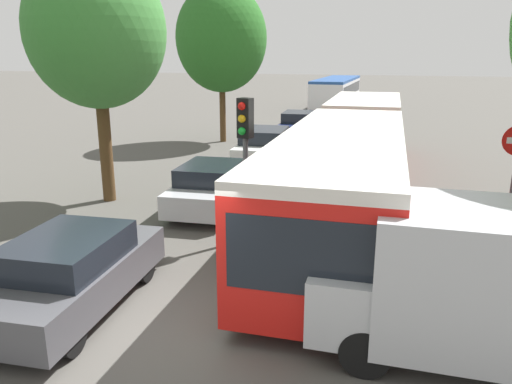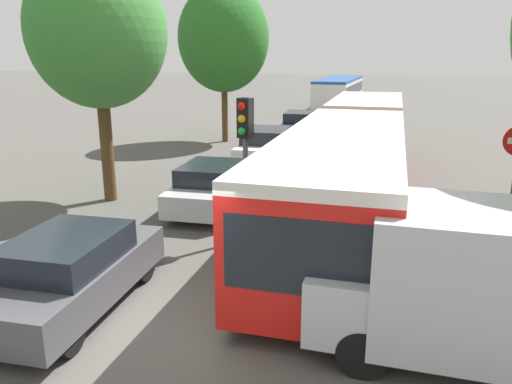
{
  "view_description": "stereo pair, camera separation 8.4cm",
  "coord_description": "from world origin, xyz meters",
  "px_view_note": "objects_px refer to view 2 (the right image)",
  "views": [
    {
      "loc": [
        3.38,
        -6.69,
        4.37
      ],
      "look_at": [
        0.2,
        4.21,
        1.2
      ],
      "focal_mm": 35.0,
      "sensor_mm": 36.0,
      "label": 1
    },
    {
      "loc": [
        3.46,
        -6.67,
        4.37
      ],
      "look_at": [
        0.2,
        4.21,
        1.2
      ],
      "focal_mm": 35.0,
      "sensor_mm": 36.0,
      "label": 2
    }
  ],
  "objects_px": {
    "queued_car_graphite": "(71,272)",
    "queued_car_navy": "(301,125)",
    "city_bus_rear": "(339,91)",
    "traffic_light": "(245,138)",
    "queued_car_silver": "(212,186)",
    "tree_left_far": "(224,38)",
    "tree_left_mid": "(97,32)",
    "queued_car_white": "(266,146)",
    "articulated_bus": "(355,151)",
    "white_van": "(506,285)"
  },
  "relations": [
    {
      "from": "queued_car_graphite",
      "to": "queued_car_silver",
      "type": "xyz_separation_m",
      "value": [
        0.2,
        6.14,
        -0.02
      ]
    },
    {
      "from": "traffic_light",
      "to": "city_bus_rear",
      "type": "bearing_deg",
      "value": -162.31
    },
    {
      "from": "queued_car_graphite",
      "to": "queued_car_silver",
      "type": "height_order",
      "value": "queued_car_graphite"
    },
    {
      "from": "queued_car_white",
      "to": "queued_car_navy",
      "type": "xyz_separation_m",
      "value": [
        0.06,
        6.65,
        -0.03
      ]
    },
    {
      "from": "queued_car_silver",
      "to": "tree_left_far",
      "type": "height_order",
      "value": "tree_left_far"
    },
    {
      "from": "queued_car_graphite",
      "to": "queued_car_navy",
      "type": "relative_size",
      "value": 0.99
    },
    {
      "from": "queued_car_navy",
      "to": "white_van",
      "type": "xyz_separation_m",
      "value": [
        6.76,
        -18.67,
        0.52
      ]
    },
    {
      "from": "traffic_light",
      "to": "tree_left_far",
      "type": "xyz_separation_m",
      "value": [
        -5.29,
        13.03,
        2.55
      ]
    },
    {
      "from": "queued_car_graphite",
      "to": "tree_left_mid",
      "type": "height_order",
      "value": "tree_left_mid"
    },
    {
      "from": "city_bus_rear",
      "to": "queued_car_navy",
      "type": "relative_size",
      "value": 2.7
    },
    {
      "from": "queued_car_silver",
      "to": "tree_left_far",
      "type": "distance_m",
      "value": 12.31
    },
    {
      "from": "tree_left_mid",
      "to": "articulated_bus",
      "type": "bearing_deg",
      "value": 17.61
    },
    {
      "from": "queued_car_navy",
      "to": "queued_car_silver",
      "type": "bearing_deg",
      "value": 176.49
    },
    {
      "from": "white_van",
      "to": "traffic_light",
      "type": "relative_size",
      "value": 1.48
    },
    {
      "from": "city_bus_rear",
      "to": "queued_car_silver",
      "type": "bearing_deg",
      "value": -178.71
    },
    {
      "from": "queued_car_graphite",
      "to": "tree_left_far",
      "type": "xyz_separation_m",
      "value": [
        -3.41,
        17.07,
        4.34
      ]
    },
    {
      "from": "queued_car_white",
      "to": "traffic_light",
      "type": "bearing_deg",
      "value": -171.62
    },
    {
      "from": "queued_car_silver",
      "to": "queued_car_white",
      "type": "xyz_separation_m",
      "value": [
        -0.12,
        6.25,
        0.06
      ]
    },
    {
      "from": "queued_car_silver",
      "to": "white_van",
      "type": "distance_m",
      "value": 8.85
    },
    {
      "from": "queued_car_silver",
      "to": "articulated_bus",
      "type": "bearing_deg",
      "value": -62.6
    },
    {
      "from": "queued_car_graphite",
      "to": "queued_car_white",
      "type": "height_order",
      "value": "queued_car_white"
    },
    {
      "from": "queued_car_white",
      "to": "queued_car_navy",
      "type": "distance_m",
      "value": 6.65
    },
    {
      "from": "city_bus_rear",
      "to": "traffic_light",
      "type": "distance_m",
      "value": 30.65
    },
    {
      "from": "queued_car_white",
      "to": "tree_left_far",
      "type": "relative_size",
      "value": 0.57
    },
    {
      "from": "city_bus_rear",
      "to": "tree_left_far",
      "type": "distance_m",
      "value": 18.25
    },
    {
      "from": "articulated_bus",
      "to": "tree_left_far",
      "type": "bearing_deg",
      "value": -140.76
    },
    {
      "from": "queued_car_silver",
      "to": "tree_left_mid",
      "type": "distance_m",
      "value": 5.44
    },
    {
      "from": "articulated_bus",
      "to": "traffic_light",
      "type": "height_order",
      "value": "traffic_light"
    },
    {
      "from": "city_bus_rear",
      "to": "queued_car_silver",
      "type": "distance_m",
      "value": 28.49
    },
    {
      "from": "queued_car_graphite",
      "to": "queued_car_silver",
      "type": "bearing_deg",
      "value": -5.68
    },
    {
      "from": "queued_car_silver",
      "to": "city_bus_rear",
      "type": "bearing_deg",
      "value": -3.5
    },
    {
      "from": "traffic_light",
      "to": "queued_car_graphite",
      "type": "bearing_deg",
      "value": -10.68
    },
    {
      "from": "articulated_bus",
      "to": "queued_car_white",
      "type": "height_order",
      "value": "articulated_bus"
    },
    {
      "from": "tree_left_mid",
      "to": "tree_left_far",
      "type": "height_order",
      "value": "tree_left_far"
    },
    {
      "from": "traffic_light",
      "to": "tree_left_far",
      "type": "distance_m",
      "value": 14.29
    },
    {
      "from": "white_van",
      "to": "queued_car_navy",
      "type": "bearing_deg",
      "value": -70.61
    },
    {
      "from": "queued_car_white",
      "to": "white_van",
      "type": "height_order",
      "value": "white_van"
    },
    {
      "from": "queued_car_navy",
      "to": "traffic_light",
      "type": "height_order",
      "value": "traffic_light"
    },
    {
      "from": "queued_car_navy",
      "to": "tree_left_far",
      "type": "distance_m",
      "value": 5.93
    },
    {
      "from": "queued_car_graphite",
      "to": "queued_car_navy",
      "type": "xyz_separation_m",
      "value": [
        0.14,
        19.05,
        0.01
      ]
    },
    {
      "from": "city_bus_rear",
      "to": "tree_left_mid",
      "type": "relative_size",
      "value": 1.58
    },
    {
      "from": "queued_car_white",
      "to": "queued_car_graphite",
      "type": "bearing_deg",
      "value": 175.83
    },
    {
      "from": "traffic_light",
      "to": "tree_left_mid",
      "type": "xyz_separation_m",
      "value": [
        -5.05,
        2.11,
        2.45
      ]
    },
    {
      "from": "queued_car_silver",
      "to": "tree_left_mid",
      "type": "relative_size",
      "value": 0.56
    },
    {
      "from": "traffic_light",
      "to": "tree_left_mid",
      "type": "relative_size",
      "value": 0.48
    },
    {
      "from": "city_bus_rear",
      "to": "queued_car_navy",
      "type": "xyz_separation_m",
      "value": [
        0.08,
        -15.57,
        -0.68
      ]
    },
    {
      "from": "traffic_light",
      "to": "tree_left_far",
      "type": "height_order",
      "value": "tree_left_far"
    },
    {
      "from": "queued_car_graphite",
      "to": "tree_left_far",
      "type": "bearing_deg",
      "value": 7.49
    },
    {
      "from": "queued_car_white",
      "to": "tree_left_far",
      "type": "xyz_separation_m",
      "value": [
        -3.49,
        4.68,
        4.3
      ]
    },
    {
      "from": "tree_left_far",
      "to": "traffic_light",
      "type": "bearing_deg",
      "value": -67.91
    }
  ]
}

